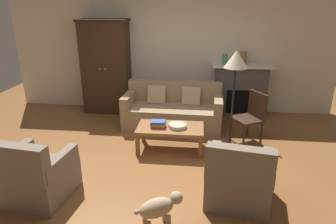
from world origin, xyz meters
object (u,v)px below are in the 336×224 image
(couch, at_px, (173,111))
(floor_lamp, at_px, (236,66))
(mantel_vase_jade, at_px, (225,59))
(armchair_near_right, at_px, (239,179))
(mantel_vase_bronze, at_px, (243,58))
(armoire, at_px, (106,67))
(book_stack, at_px, (158,124))
(coffee_table, at_px, (170,130))
(fireplace, at_px, (240,89))
(armchair_near_left, at_px, (36,176))
(side_chair_wooden, at_px, (252,114))
(dog, at_px, (159,207))
(fruit_bowl, at_px, (178,126))

(couch, xyz_separation_m, floor_lamp, (1.04, -1.04, 1.15))
(mantel_vase_jade, relative_size, armchair_near_right, 0.25)
(mantel_vase_bronze, bearing_deg, armoire, -178.83)
(armoire, bearing_deg, armchair_near_right, -50.23)
(book_stack, bearing_deg, mantel_vase_jade, 58.14)
(couch, height_order, mantel_vase_bronze, mantel_vase_bronze)
(coffee_table, relative_size, mantel_vase_bronze, 3.89)
(fireplace, bearing_deg, armchair_near_left, -130.68)
(armchair_near_left, distance_m, side_chair_wooden, 3.56)
(coffee_table, bearing_deg, floor_lamp, -0.20)
(side_chair_wooden, bearing_deg, fireplace, 91.75)
(couch, height_order, dog, couch)
(couch, xyz_separation_m, fruit_bowl, (0.17, -1.05, 0.13))
(couch, distance_m, mantel_vase_jade, 1.59)
(fireplace, bearing_deg, side_chair_wooden, -88.25)
(armoire, relative_size, mantel_vase_jade, 9.17)
(couch, height_order, armchair_near_left, armchair_near_left)
(armchair_near_left, bearing_deg, coffee_table, 44.14)
(book_stack, bearing_deg, coffee_table, 8.32)
(coffee_table, bearing_deg, mantel_vase_jade, 62.37)
(side_chair_wooden, bearing_deg, fruit_bowl, -157.85)
(armchair_near_right, bearing_deg, side_chair_wooden, 77.14)
(couch, distance_m, fruit_bowl, 1.07)
(armchair_near_left, bearing_deg, couch, 59.42)
(fireplace, bearing_deg, couch, -149.17)
(fireplace, xyz_separation_m, armchair_near_left, (-2.90, -3.37, -0.25))
(armchair_near_left, distance_m, floor_lamp, 3.17)
(fireplace, bearing_deg, mantel_vase_bronze, -90.00)
(floor_lamp, bearing_deg, coffee_table, 179.80)
(coffee_table, bearing_deg, side_chair_wooden, 19.72)
(dog, bearing_deg, side_chair_wooden, 60.49)
(fruit_bowl, relative_size, armchair_near_right, 0.34)
(couch, xyz_separation_m, book_stack, (-0.15, -1.06, 0.16))
(armchair_near_left, height_order, dog, armchair_near_left)
(floor_lamp, relative_size, dog, 3.33)
(book_stack, height_order, armchair_near_right, armchair_near_right)
(armoire, distance_m, fruit_bowl, 2.56)
(armoire, xyz_separation_m, fruit_bowl, (1.72, -1.81, -0.57))
(mantel_vase_jade, distance_m, dog, 3.94)
(side_chair_wooden, height_order, floor_lamp, floor_lamp)
(couch, bearing_deg, side_chair_wooden, -20.37)
(fruit_bowl, bearing_deg, floor_lamp, 0.98)
(mantel_vase_bronze, relative_size, armchair_near_right, 0.32)
(mantel_vase_jade, relative_size, armchair_near_left, 0.25)
(fruit_bowl, xyz_separation_m, book_stack, (-0.32, -0.01, 0.02))
(couch, height_order, armchair_near_right, armchair_near_right)
(armoire, height_order, floor_lamp, armoire)
(fireplace, distance_m, armchair_near_right, 3.21)
(coffee_table, bearing_deg, book_stack, -171.68)
(dog, bearing_deg, fruit_bowl, 88.12)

